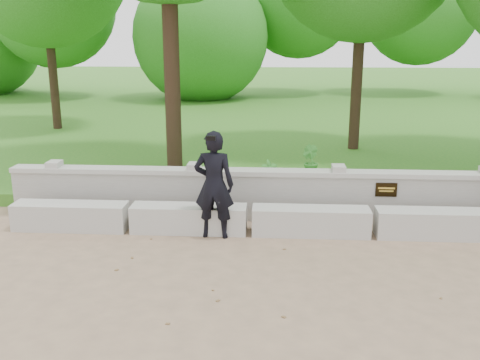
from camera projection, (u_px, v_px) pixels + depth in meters
The scene contains 7 objects.
ground at pixel (398, 289), 6.87m from camera, with size 80.00×80.00×0.00m, color #95785B.
lawn at pixel (316, 118), 20.33m from camera, with size 40.00×22.00×0.25m, color #2A7120.
concrete_bench at pixel (373, 222), 8.64m from camera, with size 11.90×0.45×0.45m.
parapet_wall at pixel (366, 196), 9.25m from camera, with size 12.50×0.35×0.90m.
man_main at pixel (214, 185), 8.43m from camera, with size 0.66×0.59×1.74m.
shrub_a at pixel (270, 177), 10.00m from camera, with size 0.35×0.24×0.67m, color #337929.
shrub_b at pixel (310, 161), 11.25m from camera, with size 0.38×0.30×0.68m, color #337929.
Camera 1 is at (-1.64, -6.38, 3.14)m, focal length 40.00 mm.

